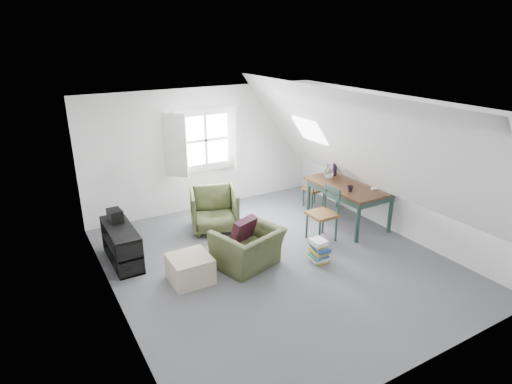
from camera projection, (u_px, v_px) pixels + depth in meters
floor at (277, 261)px, 6.96m from camera, size 5.50×5.50×0.00m
ceiling at (280, 107)px, 6.08m from camera, size 5.50×5.50×0.00m
wall_back at (205, 149)px, 8.74m from camera, size 5.00×0.00×5.00m
wall_front at (427, 271)px, 4.29m from camera, size 5.00×0.00×5.00m
wall_left at (110, 224)px, 5.34m from camera, size 0.00×5.50×5.50m
wall_right at (395, 165)px, 7.69m from camera, size 0.00×5.50×5.50m
slope_left at (180, 172)px, 5.61m from camera, size 3.19×5.50×4.48m
slope_right at (357, 143)px, 7.06m from camera, size 3.19×5.50×4.48m
dormer_window at (206, 140)px, 8.61m from camera, size 1.71×0.35×1.30m
skylight at (310, 130)px, 8.13m from camera, size 0.35×0.75×0.47m
armchair_near at (248, 265)px, 6.85m from camera, size 1.16×1.08×0.62m
armchair_far at (215, 229)px, 8.11m from camera, size 1.07×1.09×0.79m
throw_pillow at (243, 231)px, 6.78m from camera, size 0.51×0.40×0.46m
ottoman at (190, 269)px, 6.37m from camera, size 0.60×0.60×0.40m
dining_table at (349, 189)px, 8.12m from camera, size 0.96×1.60×0.80m
demijohn at (328, 173)px, 8.33m from camera, size 0.20×0.20×0.29m
vase_twigs at (335, 168)px, 8.52m from camera, size 0.08×0.09×0.66m
cup at (350, 191)px, 7.72m from camera, size 0.14×0.14×0.10m
paper_box at (374, 189)px, 7.80m from camera, size 0.12×0.10×0.04m
dining_chair_far at (315, 189)px, 8.96m from camera, size 0.37×0.37×0.80m
dining_chair_near at (324, 213)px, 7.54m from camera, size 0.46×0.46×0.97m
media_shelf at (122, 247)px, 6.85m from camera, size 0.39×1.18×0.61m
electronics_box at (115, 216)px, 6.94m from camera, size 0.22×0.29×0.22m
magazine_stack at (319, 251)px, 6.89m from camera, size 0.29×0.34×0.38m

